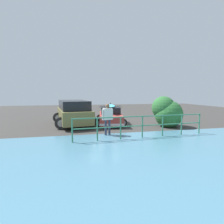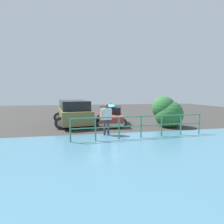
{
  "view_description": "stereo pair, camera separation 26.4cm",
  "coord_description": "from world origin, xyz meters",
  "px_view_note": "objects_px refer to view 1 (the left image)",
  "views": [
    {
      "loc": [
        2.25,
        13.23,
        2.28
      ],
      "look_at": [
        -0.38,
        1.07,
        0.95
      ],
      "focal_mm": 28.0,
      "sensor_mm": 36.0,
      "label": 1
    },
    {
      "loc": [
        1.99,
        13.28,
        2.28
      ],
      "look_at": [
        -0.38,
        1.07,
        0.95
      ],
      "focal_mm": 28.0,
      "sensor_mm": 36.0,
      "label": 2
    }
  ],
  "objects_px": {
    "sedan_car": "(110,116)",
    "suv_car": "(74,112)",
    "person_bystander": "(107,116)",
    "bush_near_left": "(167,113)"
  },
  "relations": [
    {
      "from": "sedan_car",
      "to": "suv_car",
      "type": "height_order",
      "value": "suv_car"
    },
    {
      "from": "suv_car",
      "to": "person_bystander",
      "type": "distance_m",
      "value": 4.06
    },
    {
      "from": "sedan_car",
      "to": "person_bystander",
      "type": "xyz_separation_m",
      "value": [
        0.88,
        3.51,
        0.43
      ]
    },
    {
      "from": "sedan_car",
      "to": "bush_near_left",
      "type": "distance_m",
      "value": 4.1
    },
    {
      "from": "suv_car",
      "to": "bush_near_left",
      "type": "relative_size",
      "value": 2.27
    },
    {
      "from": "suv_car",
      "to": "person_bystander",
      "type": "xyz_separation_m",
      "value": [
        -1.83,
        3.63,
        0.11
      ]
    },
    {
      "from": "sedan_car",
      "to": "bush_near_left",
      "type": "bearing_deg",
      "value": 151.08
    },
    {
      "from": "person_bystander",
      "to": "bush_near_left",
      "type": "distance_m",
      "value": 4.72
    },
    {
      "from": "person_bystander",
      "to": "suv_car",
      "type": "bearing_deg",
      "value": -63.23
    },
    {
      "from": "sedan_car",
      "to": "suv_car",
      "type": "distance_m",
      "value": 2.73
    }
  ]
}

